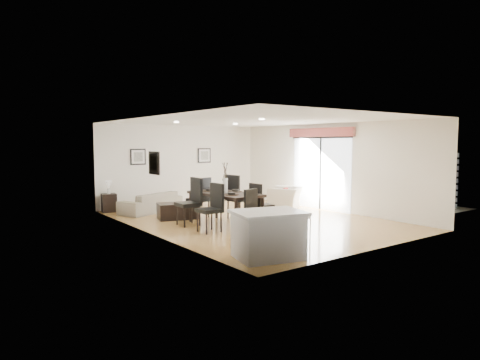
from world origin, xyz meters
TOP-DOWN VIEW (x-y plane):
  - ground at (0.00, 0.00)m, footprint 8.00×8.00m
  - wall_back at (0.00, 4.00)m, footprint 6.00×0.04m
  - wall_front at (0.00, -4.00)m, footprint 6.00×0.04m
  - wall_left at (-3.00, 0.00)m, footprint 0.04×8.00m
  - wall_right at (3.00, 0.00)m, footprint 0.04×8.00m
  - ceiling at (0.00, 0.00)m, footprint 6.00×8.00m
  - sofa at (-1.67, 2.88)m, footprint 2.20×1.50m
  - armchair at (2.05, 0.91)m, footprint 1.41×1.37m
  - courtyard_plant_a at (5.63, -0.34)m, footprint 0.76×0.70m
  - courtyard_plant_b at (5.76, 1.40)m, footprint 0.47×0.47m
  - dining_table at (-0.99, -0.14)m, footprint 1.16×2.07m
  - dining_chair_wnear at (-1.70, -0.64)m, footprint 0.52×0.52m
  - dining_chair_wfar at (-1.69, 0.35)m, footprint 0.57×0.57m
  - dining_chair_enear at (-0.29, -0.64)m, footprint 0.49×0.49m
  - dining_chair_efar at (-0.30, 0.35)m, footprint 0.59×0.59m
  - dining_chair_head at (-1.02, -1.39)m, footprint 0.57×0.57m
  - dining_chair_foot at (-0.97, 1.09)m, footprint 0.61×0.61m
  - vase at (-0.99, -0.14)m, footprint 0.84×1.38m
  - coffee_table at (-1.54, 1.38)m, footprint 1.24×0.93m
  - side_table at (-2.69, 3.67)m, footprint 0.48×0.48m
  - table_lamp at (-2.69, 3.67)m, footprint 0.20×0.20m
  - cushion at (1.95, 0.81)m, footprint 0.30×0.22m
  - kitchen_island at (-2.15, -3.23)m, footprint 1.44×1.24m
  - bar_stool at (-1.29, -3.23)m, footprint 0.32×0.32m
  - framed_print_back_left at (-1.60, 3.97)m, footprint 0.52×0.04m
  - framed_print_back_right at (0.90, 3.97)m, footprint 0.52×0.04m
  - framed_print_left_wall at (-2.97, -0.20)m, footprint 0.04×0.52m
  - sliding_door at (2.96, 0.30)m, footprint 0.12×2.70m
  - courtyard at (6.16, 0.87)m, footprint 6.00×6.00m

SIDE VIEW (x-z plane):
  - ground at x=0.00m, z-range 0.00..0.00m
  - coffee_table at x=-1.54m, z-range 0.00..0.44m
  - side_table at x=-2.69m, z-range 0.00..0.56m
  - sofa at x=-1.67m, z-range 0.00..0.60m
  - courtyard_plant_b at x=5.76m, z-range 0.00..0.66m
  - armchair at x=2.05m, z-range 0.00..0.70m
  - courtyard_plant_a at x=5.63m, z-range 0.00..0.71m
  - kitchen_island at x=-2.15m, z-range 0.01..0.88m
  - cushion at x=1.95m, z-range 0.40..0.69m
  - dining_chair_head at x=-1.02m, z-range 0.06..1.10m
  - dining_chair_enear at x=-0.29m, z-range 0.06..1.14m
  - bar_stool at x=-1.29m, z-range 0.25..0.96m
  - dining_chair_foot at x=-0.97m, z-range 0.07..1.20m
  - dining_chair_wnear at x=-1.70m, z-range 0.07..1.22m
  - dining_chair_wfar at x=-1.69m, z-range 0.07..1.29m
  - dining_chair_efar at x=-0.30m, z-range 0.07..1.31m
  - dining_table at x=-0.99m, z-range 0.33..1.17m
  - table_lamp at x=-2.69m, z-range 0.61..1.01m
  - courtyard at x=6.16m, z-range -0.08..1.92m
  - vase at x=-0.99m, z-range 0.79..1.57m
  - wall_back at x=0.00m, z-range 0.00..2.70m
  - wall_front at x=0.00m, z-range 0.00..2.70m
  - wall_left at x=-3.00m, z-range 0.00..2.70m
  - wall_right at x=3.00m, z-range 0.00..2.70m
  - framed_print_back_left at x=-1.60m, z-range 1.39..1.91m
  - framed_print_back_right at x=0.90m, z-range 1.39..1.91m
  - framed_print_left_wall at x=-2.97m, z-range 1.39..1.91m
  - sliding_door at x=2.96m, z-range 0.38..2.95m
  - ceiling at x=0.00m, z-range 2.69..2.71m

